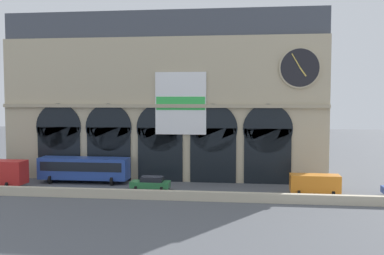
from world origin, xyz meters
The scene contains 6 objects.
ground_plane centered at (0.00, 0.00, 0.00)m, with size 200.00×200.00×0.00m, color #54565B.
quay_parapet_wall centered at (0.00, -4.73, 0.47)m, with size 90.00×0.70×0.95m, color beige.
station_building centered at (0.03, 7.37, 10.34)m, with size 40.77×5.18×21.23m.
bus_midwest centered at (-9.07, 2.89, 1.78)m, with size 11.00×3.25×3.10m.
car_center centered at (-0.05, -0.33, 0.80)m, with size 4.40×2.22×1.55m.
van_east centered at (17.92, -0.63, 1.25)m, with size 5.20×2.48×2.20m.
Camera 1 is at (10.61, -48.68, 10.47)m, focal length 41.40 mm.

